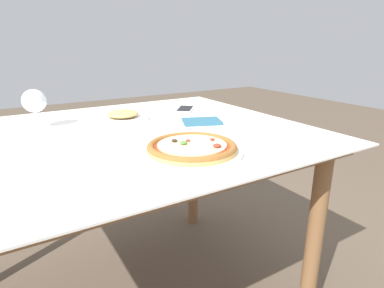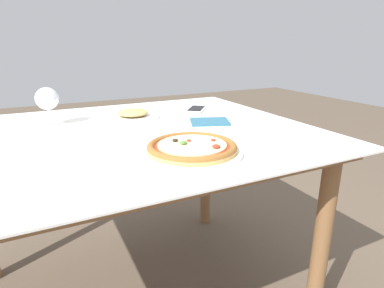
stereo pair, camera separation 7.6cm
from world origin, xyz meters
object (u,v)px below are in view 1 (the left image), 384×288
dining_table (122,156)px  wine_glass_far_left (34,102)px  pizza_plate (192,148)px  cell_phone (185,109)px  side_plate (123,116)px

dining_table → wine_glass_far_left: wine_glass_far_left is taller
pizza_plate → cell_phone: bearing=61.8°
pizza_plate → wine_glass_far_left: wine_glass_far_left is taller
wine_glass_far_left → side_plate: (0.32, -0.02, -0.09)m
side_plate → wine_glass_far_left: bearing=176.3°
cell_phone → side_plate: bearing=-175.8°
pizza_plate → wine_glass_far_left: 0.65m
pizza_plate → dining_table: bearing=109.6°
pizza_plate → side_plate: pizza_plate is taller
wine_glass_far_left → cell_phone: 0.65m
dining_table → wine_glass_far_left: (-0.24, 0.23, 0.18)m
dining_table → cell_phone: (0.40, 0.24, 0.09)m
pizza_plate → wine_glass_far_left: size_ratio=1.99×
dining_table → side_plate: side_plate is taller
wine_glass_far_left → pizza_plate: bearing=-57.3°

